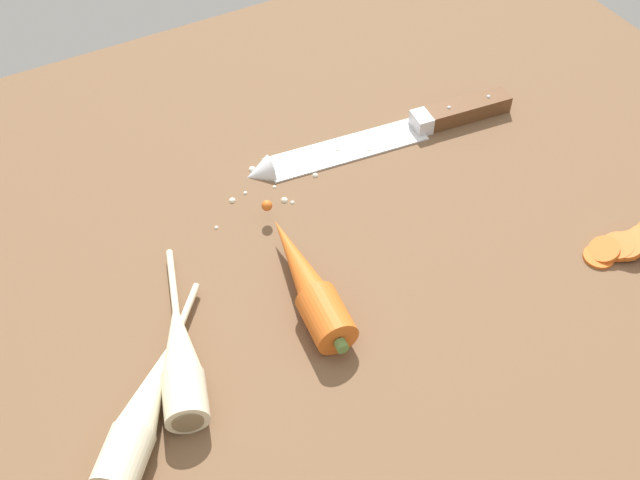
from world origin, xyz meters
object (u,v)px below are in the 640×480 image
object	(u,v)px
chefs_knife	(379,137)
whole_carrot	(308,282)
parsnip_mid_left	(181,358)
parsnip_front	(143,412)
carrot_slice_stack	(626,245)

from	to	relation	value
chefs_knife	whole_carrot	distance (cm)	25.29
whole_carrot	parsnip_mid_left	bearing A→B (deg)	-171.12
parsnip_mid_left	parsnip_front	bearing A→B (deg)	-144.62
chefs_knife	parsnip_front	size ratio (longest dim) A/B	1.87
whole_carrot	carrot_slice_stack	xyz separation A→B (cm)	(32.26, -10.93, -1.02)
parsnip_mid_left	carrot_slice_stack	xyz separation A→B (cm)	(46.70, -8.68, -0.90)
parsnip_front	whole_carrot	bearing A→B (deg)	16.65
chefs_knife	whole_carrot	size ratio (longest dim) A/B	1.66
chefs_knife	parsnip_mid_left	bearing A→B (deg)	-150.06
parsnip_front	carrot_slice_stack	world-z (taller)	parsnip_front
carrot_slice_stack	parsnip_front	bearing A→B (deg)	174.35
parsnip_front	carrot_slice_stack	bearing A→B (deg)	-5.65
parsnip_mid_left	carrot_slice_stack	distance (cm)	47.51
chefs_knife	parsnip_mid_left	xyz separation A→B (cm)	(-33.21, -19.13, 1.33)
chefs_knife	parsnip_mid_left	world-z (taller)	parsnip_mid_left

